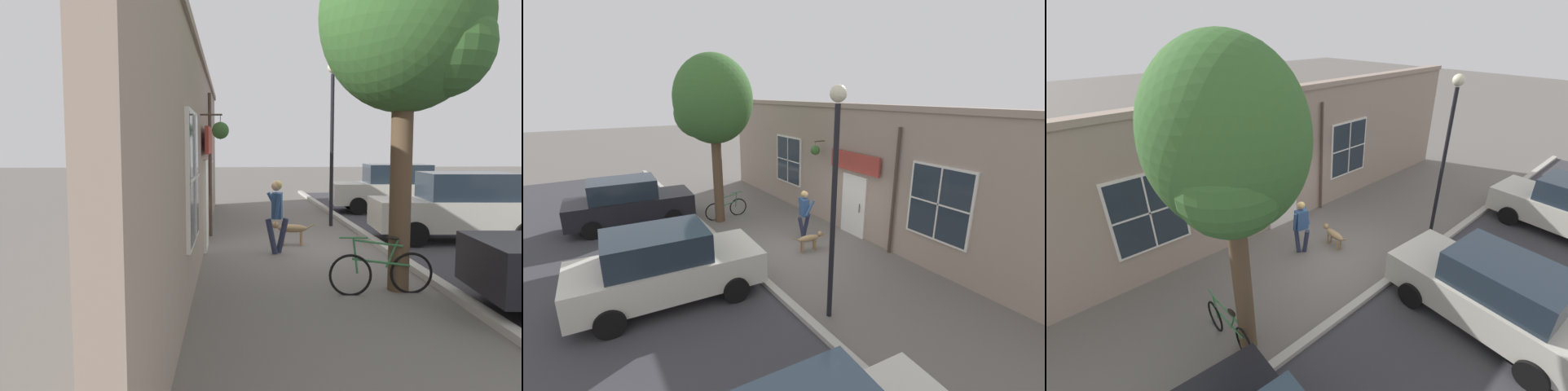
{
  "view_description": "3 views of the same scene",
  "coord_description": "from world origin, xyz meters",
  "views": [
    {
      "loc": [
        -1.6,
        -11.86,
        2.44
      ],
      "look_at": [
        -0.98,
        -1.66,
        1.43
      ],
      "focal_mm": 35.0,
      "sensor_mm": 36.0,
      "label": 1
    },
    {
      "loc": [
        5.83,
        8.33,
        4.75
      ],
      "look_at": [
        0.09,
        -0.83,
        1.53
      ],
      "focal_mm": 24.0,
      "sensor_mm": 36.0,
      "label": 2
    },
    {
      "loc": [
        5.87,
        -6.15,
        6.09
      ],
      "look_at": [
        -0.95,
        0.02,
        1.5
      ],
      "focal_mm": 24.0,
      "sensor_mm": 36.0,
      "label": 3
    }
  ],
  "objects": [
    {
      "name": "storefront_facade",
      "position": [
        -2.34,
        -0.01,
        2.21
      ],
      "size": [
        0.95,
        18.0,
        4.4
      ],
      "color": "gray",
      "rests_on": "ground_plane"
    },
    {
      "name": "leaning_bicycle",
      "position": [
        0.87,
        -3.83,
        0.38
      ],
      "size": [
        1.74,
        0.17,
        1.0
      ],
      "color": "black",
      "rests_on": "ground_plane"
    },
    {
      "name": "parked_car_mid_block",
      "position": [
        4.29,
        0.68,
        0.88
      ],
      "size": [
        4.41,
        2.17,
        1.75
      ],
      "color": "beige",
      "rests_on": "ground_plane"
    },
    {
      "name": "ground_plane",
      "position": [
        0.0,
        0.0,
        0.0
      ],
      "size": [
        90.0,
        90.0,
        0.0
      ],
      "primitive_type": "plane",
      "color": "#66605B"
    },
    {
      "name": "dog_on_leash",
      "position": [
        -0.14,
        0.34,
        0.41
      ],
      "size": [
        1.12,
        0.3,
        0.61
      ],
      "color": "#997A51",
      "rests_on": "ground_plane"
    },
    {
      "name": "curb_and_road",
      "position": [
        5.85,
        0.0,
        0.02
      ],
      "size": [
        10.1,
        28.0,
        0.12
      ],
      "color": "#B2ADA3",
      "rests_on": "ground_plane"
    },
    {
      "name": "street_tree_by_curb",
      "position": [
        1.32,
        -3.66,
        4.37
      ],
      "size": [
        2.79,
        2.51,
        6.04
      ],
      "color": "brown",
      "rests_on": "ground_plane"
    },
    {
      "name": "pedestrian_walking",
      "position": [
        -0.55,
        -0.57,
        0.99
      ],
      "size": [
        0.56,
        0.61,
        1.66
      ],
      "color": "#282D47",
      "rests_on": "ground_plane"
    },
    {
      "name": "street_lamp",
      "position": [
        1.46,
        3.23,
        3.19
      ],
      "size": [
        0.32,
        0.32,
        4.88
      ],
      "color": "black",
      "rests_on": "ground_plane"
    }
  ]
}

